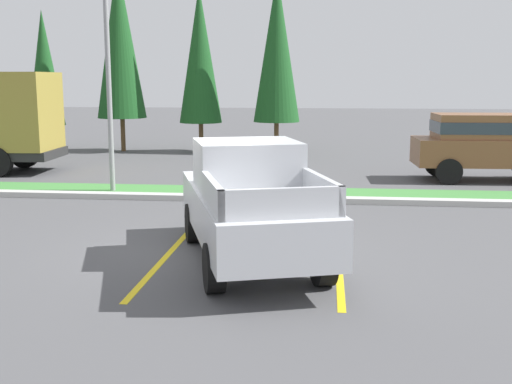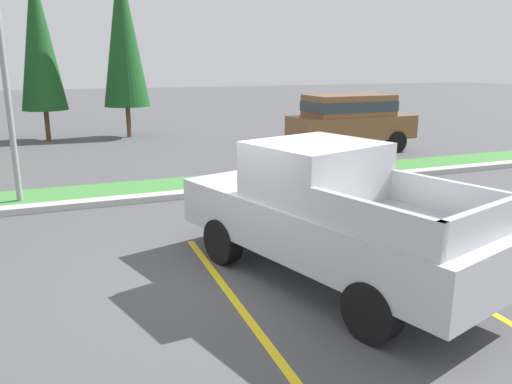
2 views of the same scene
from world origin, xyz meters
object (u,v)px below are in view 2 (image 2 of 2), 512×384
Objects in this scene: street_light at (1,46)px; cypress_tree_center at (38,38)px; pickup_truck_main at (326,214)px; suv_distant at (350,118)px; cypress_tree_right_inner at (123,32)px.

cypress_tree_center is at bearing 87.30° from street_light.
cypress_tree_center is (-4.18, 16.88, 3.17)m from pickup_truck_main.
street_light is at bearing 126.84° from pickup_truck_main.
cypress_tree_right_inner is (-7.16, 6.81, 3.23)m from suv_distant.
cypress_tree_right_inner reaches higher than street_light.
cypress_tree_right_inner reaches higher than cypress_tree_center.
cypress_tree_right_inner is (-0.82, 16.56, 3.43)m from pickup_truck_main.
suv_distant is 0.65× the size of cypress_tree_center.
suv_distant is 0.76× the size of street_light.
cypress_tree_right_inner is at bearing 69.49° from street_light.
cypress_tree_right_inner is at bearing 136.46° from suv_distant.
suv_distant is 0.61× the size of cypress_tree_right_inner.
suv_distant is 10.40m from cypress_tree_right_inner.
suv_distant is at bearing -43.54° from cypress_tree_right_inner.
pickup_truck_main is 16.93m from cypress_tree_right_inner.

